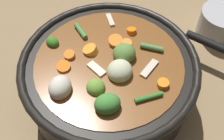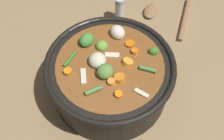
% 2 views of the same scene
% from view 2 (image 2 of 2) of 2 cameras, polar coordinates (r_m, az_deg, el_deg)
% --- Properties ---
extents(ground_plane, '(1.10, 1.10, 0.00)m').
position_cam_2_polar(ground_plane, '(0.77, -0.39, -4.02)').
color(ground_plane, '#8C704C').
extents(cooking_pot, '(0.33, 0.33, 0.15)m').
position_cam_2_polar(cooking_pot, '(0.71, -0.44, -1.28)').
color(cooking_pot, black).
rests_on(cooking_pot, ground_plane).
extents(wooden_spoon, '(0.16, 0.20, 0.02)m').
position_cam_2_polar(wooden_spoon, '(0.96, 11.34, 11.36)').
color(wooden_spoon, '#89613E').
rests_on(wooden_spoon, ground_plane).
extents(salt_shaker, '(0.03, 0.03, 0.09)m').
position_cam_2_polar(salt_shaker, '(0.91, 1.61, 12.73)').
color(salt_shaker, silver).
rests_on(salt_shaker, ground_plane).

